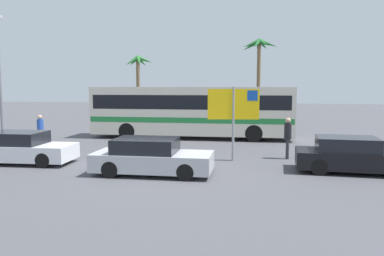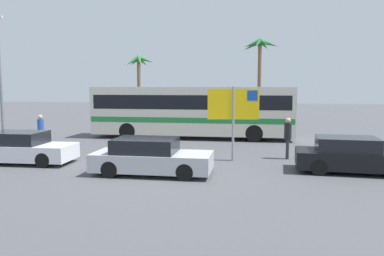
% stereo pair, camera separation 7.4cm
% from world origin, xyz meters
% --- Properties ---
extents(ground, '(120.00, 120.00, 0.00)m').
position_xyz_m(ground, '(0.00, 0.00, 0.00)').
color(ground, '#4C4C51').
extents(bus_front_coach, '(12.28, 2.67, 3.17)m').
position_xyz_m(bus_front_coach, '(-0.13, 9.93, 1.79)').
color(bus_front_coach, silver).
rests_on(bus_front_coach, ground).
extents(ferry_sign, '(2.19, 0.33, 3.20)m').
position_xyz_m(ferry_sign, '(2.81, 2.97, 2.33)').
color(ferry_sign, gray).
rests_on(ferry_sign, ground).
extents(car_silver, '(4.33, 1.82, 1.32)m').
position_xyz_m(car_silver, '(-0.08, -0.05, 0.64)').
color(car_silver, '#B7BABF').
rests_on(car_silver, ground).
extents(car_black, '(4.27, 2.04, 1.32)m').
position_xyz_m(car_black, '(7.26, 1.42, 0.64)').
color(car_black, black).
rests_on(car_black, ground).
extents(car_white, '(4.24, 1.89, 1.32)m').
position_xyz_m(car_white, '(-5.96, 1.07, 0.64)').
color(car_white, silver).
rests_on(car_white, ground).
extents(pedestrian_by_bus, '(0.32, 0.32, 1.77)m').
position_xyz_m(pedestrian_by_bus, '(-7.12, 4.51, 1.05)').
color(pedestrian_by_bus, '#2D2D33').
rests_on(pedestrian_by_bus, ground).
extents(pedestrian_crossing_lot, '(0.32, 0.32, 1.83)m').
position_xyz_m(pedestrian_crossing_lot, '(5.13, 3.79, 1.09)').
color(pedestrian_crossing_lot, '#2D2D33').
rests_on(pedestrian_crossing_lot, ground).
extents(lamp_post_left_side, '(0.56, 0.20, 6.90)m').
position_xyz_m(lamp_post_left_side, '(-9.73, 5.18, 3.77)').
color(lamp_post_left_side, slate).
rests_on(lamp_post_left_side, ground).
extents(palm_tree_seaside, '(2.62, 2.63, 6.03)m').
position_xyz_m(palm_tree_seaside, '(-6.81, 20.73, 4.71)').
color(palm_tree_seaside, brown).
rests_on(palm_tree_seaside, ground).
extents(palm_tree_inland, '(3.15, 3.17, 7.33)m').
position_xyz_m(palm_tree_inland, '(4.07, 20.71, 6.00)').
color(palm_tree_inland, brown).
rests_on(palm_tree_inland, ground).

